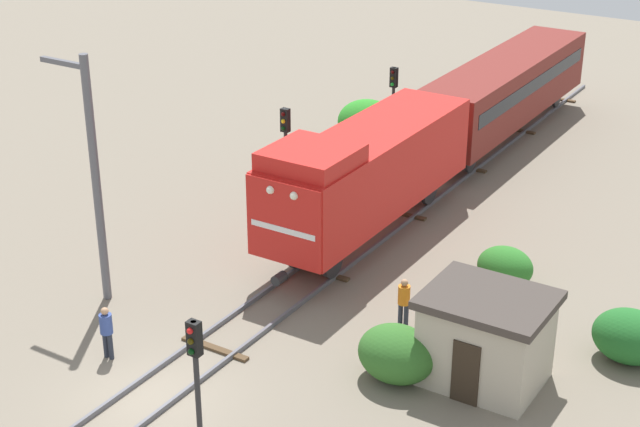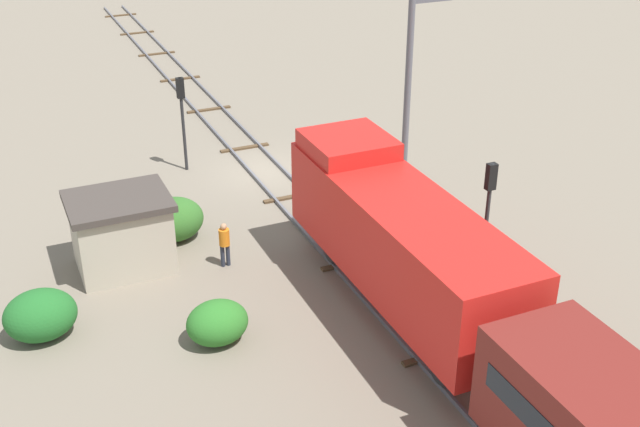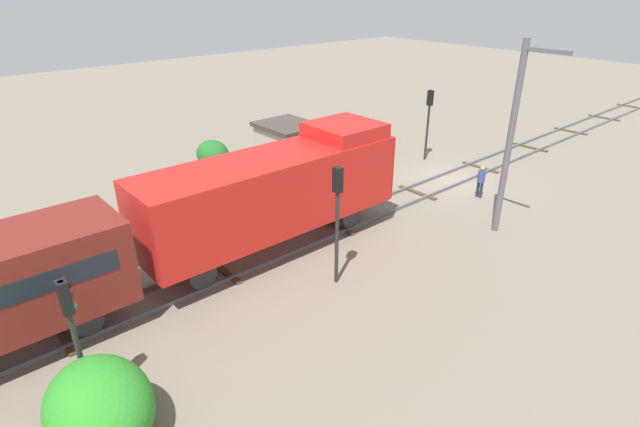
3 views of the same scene
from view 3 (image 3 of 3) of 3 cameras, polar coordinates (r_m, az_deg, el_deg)
ground_plane at (r=29.16m, az=14.72°, el=3.73°), size 106.40×106.40×0.00m
railway_track at (r=29.13m, az=14.73°, el=3.87°), size 2.40×70.94×0.16m
locomotive at (r=19.91m, az=-4.95°, el=2.91°), size 2.90×11.60×4.60m
traffic_signal_near at (r=31.37m, az=12.35°, el=11.23°), size 0.32×0.34×4.30m
traffic_signal_mid at (r=17.42m, az=2.02°, el=0.94°), size 0.32×0.34×4.56m
traffic_signal_far at (r=13.80m, az=-26.50°, el=-11.11°), size 0.32×0.34×3.95m
worker_near_track at (r=26.88m, az=17.92°, el=3.75°), size 0.38×0.38×1.70m
worker_by_signal at (r=26.45m, az=-1.64°, el=4.66°), size 0.38×0.38×1.70m
catenary_mast at (r=22.37m, az=21.07°, el=8.21°), size 1.94×0.28×8.27m
relay_hut at (r=29.58m, az=-3.65°, el=7.71°), size 3.50×2.90×2.74m
bush_near at (r=28.97m, az=0.98°, el=6.21°), size 2.30×1.88×1.67m
bush_mid at (r=30.67m, az=-12.17°, el=6.68°), size 2.22×1.82×1.62m
bush_far at (r=25.58m, az=-11.39°, el=2.70°), size 1.92×1.57×1.40m
bush_back at (r=13.80m, az=-23.88°, el=-19.56°), size 3.00×2.45×2.18m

